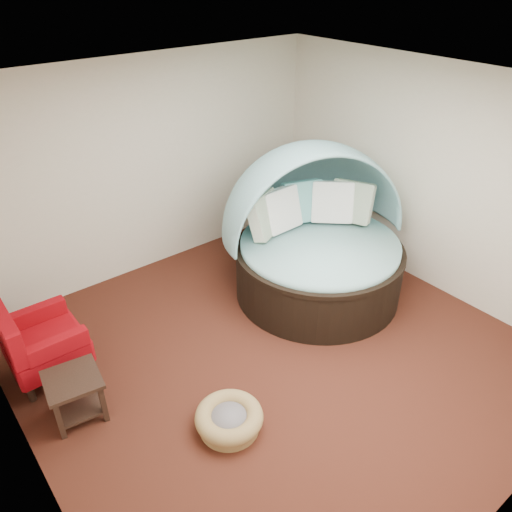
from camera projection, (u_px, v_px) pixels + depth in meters
floor at (274, 353)px, 5.51m from camera, size 5.00×5.00×0.00m
wall_back at (150, 168)px, 6.45m from camera, size 5.00×0.00×5.00m
wall_left at (3, 356)px, 3.45m from camera, size 0.00×5.00×5.00m
wall_right at (431, 180)px, 6.12m from camera, size 0.00×5.00×5.00m
ceiling at (280, 94)px, 4.05m from camera, size 5.00×5.00×0.00m
canopy_daybed at (316, 228)px, 6.13m from camera, size 2.72×2.68×1.92m
pet_basket at (229, 419)px, 4.59m from camera, size 0.64×0.64×0.22m
red_armchair at (39, 343)px, 5.05m from camera, size 0.75×0.76×0.88m
side_table at (75, 391)px, 4.63m from camera, size 0.56×0.56×0.47m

